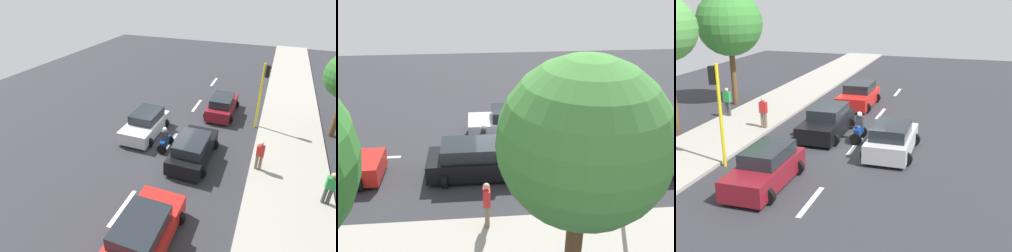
% 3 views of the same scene
% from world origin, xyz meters
% --- Properties ---
extents(ground_plane, '(40.00, 60.00, 0.10)m').
position_xyz_m(ground_plane, '(0.00, 0.00, -0.05)').
color(ground_plane, '#2D2D33').
extents(lane_stripe_north, '(0.20, 2.40, 0.01)m').
position_xyz_m(lane_stripe_north, '(0.00, -6.00, 0.01)').
color(lane_stripe_north, white).
rests_on(lane_stripe_north, ground).
extents(lane_stripe_mid, '(0.20, 2.40, 0.01)m').
position_xyz_m(lane_stripe_mid, '(0.00, 0.00, 0.01)').
color(lane_stripe_mid, white).
rests_on(lane_stripe_mid, ground).
extents(lane_stripe_south, '(0.20, 2.40, 0.01)m').
position_xyz_m(lane_stripe_south, '(0.00, 6.00, 0.01)').
color(lane_stripe_south, white).
rests_on(lane_stripe_south, ground).
extents(car_maroon, '(2.14, 4.12, 1.52)m').
position_xyz_m(car_maroon, '(2.16, 5.21, 0.71)').
color(car_maroon, maroon).
rests_on(car_maroon, ground).
extents(car_black, '(2.31, 4.34, 1.52)m').
position_xyz_m(car_black, '(1.86, -1.23, 0.71)').
color(car_black, black).
rests_on(car_black, ground).
extents(car_silver, '(2.32, 4.03, 1.52)m').
position_xyz_m(car_silver, '(-1.90, 0.48, 0.71)').
color(car_silver, '#B7B7BC').
rests_on(car_silver, ground).
extents(motorcycle, '(0.60, 1.30, 1.53)m').
position_xyz_m(motorcycle, '(0.01, -0.79, 0.64)').
color(motorcycle, black).
rests_on(motorcycle, ground).
extents(pedestrian_near_signal, '(0.40, 0.24, 1.69)m').
position_xyz_m(pedestrian_near_signal, '(5.40, -0.97, 1.06)').
color(pedestrian_near_signal, '#72604C').
rests_on(pedestrian_near_signal, sidewalk).
extents(traffic_light_corner, '(0.49, 0.24, 4.50)m').
position_xyz_m(traffic_light_corner, '(4.85, 4.02, 2.93)').
color(traffic_light_corner, yellow).
rests_on(traffic_light_corner, ground).
extents(street_tree_center, '(3.32, 3.32, 7.15)m').
position_xyz_m(street_tree_center, '(9.73, 0.75, 5.44)').
color(street_tree_center, brown).
rests_on(street_tree_center, ground).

